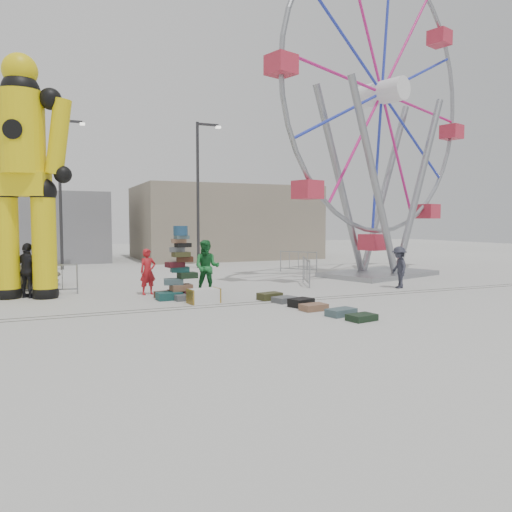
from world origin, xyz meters
name	(u,v)px	position (x,y,z in m)	size (l,w,h in m)	color
ground	(228,310)	(0.00, 0.00, 0.00)	(90.00, 90.00, 0.00)	#9E9E99
track_line_near	(222,306)	(0.00, 0.60, 0.00)	(40.00, 0.04, 0.01)	#47443F
track_line_far	(217,304)	(0.00, 1.00, 0.00)	(40.00, 0.04, 0.01)	#47443F
building_right	(224,223)	(7.00, 20.00, 2.50)	(12.00, 8.00, 5.00)	gray
building_left	(24,227)	(-6.00, 22.00, 2.20)	(10.00, 8.00, 4.40)	gray
lamp_post_right	(199,187)	(3.09, 13.00, 4.48)	(1.41, 0.25, 8.00)	#2D2D30
lamp_post_left	(62,186)	(-3.91, 15.00, 4.48)	(1.41, 0.25, 8.00)	#2D2D30
suitcase_tower	(180,278)	(-0.72, 2.73, 0.68)	(1.71, 1.53, 2.44)	#184A48
crash_test_dummy	(23,167)	(-5.48, 4.74, 4.39)	(3.27, 1.67, 8.33)	black
ferris_wheel	(381,117)	(9.69, 5.69, 7.43)	(12.52, 4.61, 15.10)	gray
steamer_trunk	(204,296)	(-0.29, 1.47, 0.23)	(0.97, 0.56, 0.45)	silver
row_case_0	(270,296)	(1.92, 1.25, 0.12)	(0.77, 0.48, 0.23)	#3A3B1D
row_case_1	(285,300)	(2.12, 0.54, 0.09)	(0.70, 0.55, 0.18)	#575A5E
row_case_2	(301,303)	(2.22, -0.38, 0.13)	(0.70, 0.52, 0.26)	black
row_case_3	(314,307)	(2.25, -1.08, 0.10)	(0.76, 0.49, 0.20)	#895F45
row_case_4	(341,312)	(2.53, -2.10, 0.10)	(0.83, 0.48, 0.20)	#455D63
row_case_5	(362,317)	(2.65, -2.88, 0.09)	(0.74, 0.50, 0.17)	black
barricade_dummy_c	(47,279)	(-4.84, 5.30, 0.55)	(2.00, 0.10, 1.10)	gray
barricade_wheel_front	(306,271)	(4.91, 4.15, 0.55)	(2.00, 0.10, 1.10)	gray
barricade_wheel_back	(298,262)	(6.94, 8.64, 0.55)	(2.00, 0.10, 1.10)	gray
pedestrian_red	(148,272)	(-1.56, 4.00, 0.81)	(0.59, 0.39, 1.63)	#AD181F
pedestrian_green	(207,267)	(0.40, 3.31, 0.97)	(0.94, 0.73, 1.93)	#1B6D30
pedestrian_black	(28,271)	(-5.43, 4.82, 0.93)	(1.10, 0.46, 1.87)	black
pedestrian_grey	(399,267)	(7.75, 1.88, 0.81)	(1.05, 0.60, 1.62)	#272834
parked_suv	(5,272)	(-6.35, 8.37, 0.57)	(1.90, 4.12, 1.15)	#938B5F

